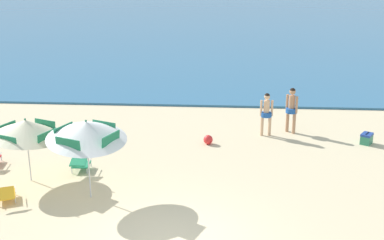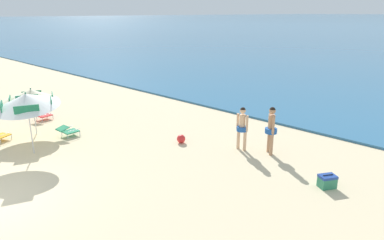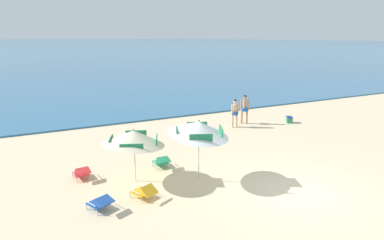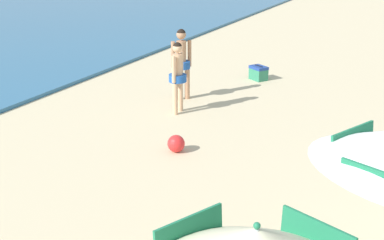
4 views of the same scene
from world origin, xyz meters
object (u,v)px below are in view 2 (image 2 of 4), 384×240
Objects in this scene: beach_ball at (181,139)px; cooler_box at (327,181)px; beach_umbrella_striped_second at (26,101)px; person_standing_beside at (271,127)px; lounge_chair_beside_umbrella at (42,115)px; person_standing_near_shore at (242,125)px; lounge_chair_facing_sea at (68,130)px; beach_umbrella_striped_main at (31,95)px.

cooler_box is at bearing 4.16° from beach_ball.
beach_umbrella_striped_second is 1.73× the size of person_standing_beside.
person_standing_beside is at bearing 21.42° from lounge_chair_beside_umbrella.
beach_umbrella_striped_second is 1.84× the size of person_standing_near_shore.
beach_umbrella_striped_second is 3.40× the size of lounge_chair_beside_umbrella.
person_standing_near_shore is (5.40, 5.69, -1.06)m from beach_umbrella_striped_second.
lounge_chair_facing_sea is (3.12, -0.28, -0.00)m from lounge_chair_beside_umbrella.
beach_umbrella_striped_main is 1.40× the size of person_standing_beside.
person_standing_near_shore is (9.32, 3.63, 0.70)m from lounge_chair_beside_umbrella.
beach_ball is (-3.18, -1.53, -0.87)m from person_standing_beside.
person_standing_near_shore reaches higher than lounge_chair_beside_umbrella.
cooler_box is 5.86m from beach_ball.
beach_umbrella_striped_second is 5.14× the size of cooler_box.
person_standing_beside reaches higher than lounge_chair_facing_sea.
beach_umbrella_striped_main is at bearing -160.34° from cooler_box.
lounge_chair_facing_sea is (1.35, 0.78, -1.43)m from beach_umbrella_striped_main.
lounge_chair_facing_sea reaches higher than beach_ball.
beach_umbrella_striped_second is at bearing -151.06° from cooler_box.
person_standing_near_shore is at bearing 21.27° from lounge_chair_beside_umbrella.
lounge_chair_facing_sea is 0.52× the size of person_standing_near_shore.
beach_umbrella_striped_main is 2.52m from lounge_chair_beside_umbrella.
beach_umbrella_striped_main reaches higher than person_standing_beside.
beach_umbrella_striped_main is 7.32× the size of beach_ball.
lounge_chair_facing_sea is 1.45× the size of cooler_box.
lounge_chair_facing_sea is at bearing -145.07° from beach_ball.
lounge_chair_facing_sea is 2.54× the size of beach_ball.
lounge_chair_beside_umbrella is 1.04× the size of lounge_chair_facing_sea.
beach_umbrella_striped_main reaches higher than beach_ball.
person_standing_near_shore is 4.89× the size of beach_ball.
beach_umbrella_striped_second is at bearing -133.49° from person_standing_near_shore.
lounge_chair_facing_sea reaches higher than cooler_box.
person_standing_beside reaches higher than cooler_box.
beach_ball is (-2.18, -1.11, -0.81)m from person_standing_near_shore.
person_standing_near_shore reaches higher than cooler_box.
cooler_box is at bearing 19.66° from beach_umbrella_striped_main.
person_standing_beside is at bearing 43.69° from beach_umbrella_striped_second.
beach_umbrella_striped_second is at bearing -125.06° from beach_ball.
beach_umbrella_striped_second is 9.01× the size of beach_ball.
beach_ball is (4.01, 2.80, -0.11)m from lounge_chair_facing_sea.
person_standing_beside is at bearing 157.56° from cooler_box.
beach_umbrella_striped_second reaches higher than person_standing_beside.
cooler_box is (9.86, 3.23, -0.08)m from lounge_chair_facing_sea.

